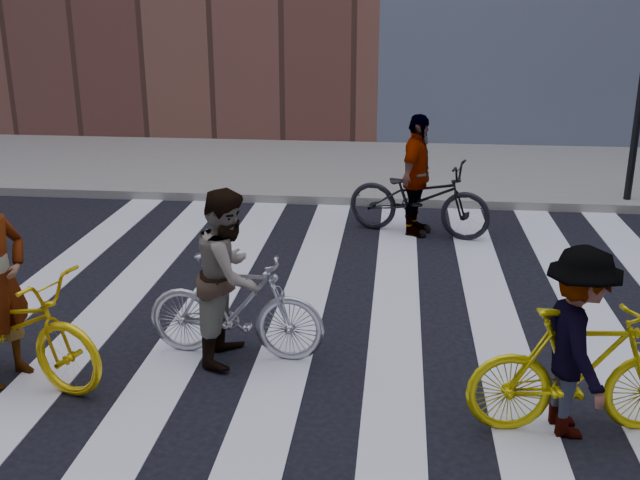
% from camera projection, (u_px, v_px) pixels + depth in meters
% --- Properties ---
extents(ground, '(100.00, 100.00, 0.00)m').
position_uv_depth(ground, '(344.00, 332.00, 8.07)').
color(ground, black).
rests_on(ground, ground).
extents(sidewalk_far, '(100.00, 5.00, 0.15)m').
position_uv_depth(sidewalk_far, '(372.00, 169.00, 15.12)').
color(sidewalk_far, gray).
rests_on(sidewalk_far, ground).
extents(zebra_crosswalk, '(8.25, 10.00, 0.01)m').
position_uv_depth(zebra_crosswalk, '(344.00, 332.00, 8.07)').
color(zebra_crosswalk, silver).
rests_on(zebra_crosswalk, ground).
extents(bike_yellow_left, '(2.26, 1.34, 1.12)m').
position_uv_depth(bike_yellow_left, '(7.00, 325.00, 6.93)').
color(bike_yellow_left, yellow).
rests_on(bike_yellow_left, ground).
extents(bike_silver_mid, '(1.82, 0.64, 1.08)m').
position_uv_depth(bike_silver_mid, '(235.00, 307.00, 7.39)').
color(bike_silver_mid, '#B0B1BA').
rests_on(bike_silver_mid, ground).
extents(bike_yellow_right, '(1.89, 0.71, 1.11)m').
position_uv_depth(bike_yellow_right, '(580.00, 371.00, 6.10)').
color(bike_yellow_right, '#CDBC0B').
rests_on(bike_yellow_right, ground).
extents(bike_dark_rear, '(2.29, 1.35, 1.14)m').
position_uv_depth(bike_dark_rear, '(419.00, 198.00, 11.16)').
color(bike_dark_rear, black).
rests_on(bike_dark_rear, ground).
extents(rider_mid, '(0.72, 0.89, 1.74)m').
position_uv_depth(rider_mid, '(229.00, 275.00, 7.29)').
color(rider_mid, slate).
rests_on(rider_mid, ground).
extents(rider_right, '(0.71, 1.10, 1.62)m').
position_uv_depth(rider_right, '(577.00, 343.00, 6.03)').
color(rider_right, slate).
rests_on(rider_right, ground).
extents(rider_rear, '(0.73, 1.15, 1.82)m').
position_uv_depth(rider_rear, '(416.00, 175.00, 11.06)').
color(rider_rear, slate).
rests_on(rider_rear, ground).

